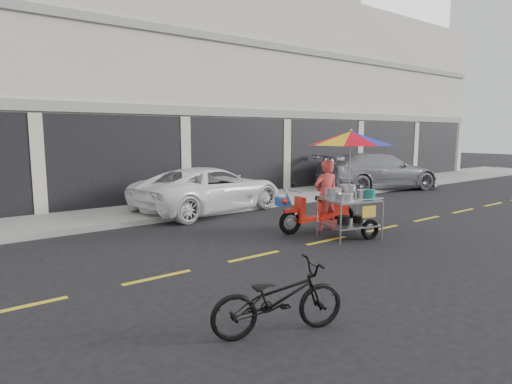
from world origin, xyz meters
TOP-DOWN VIEW (x-y plane):
  - ground at (0.00, 0.00)m, footprint 90.00×90.00m
  - sidewalk at (0.00, 5.50)m, footprint 45.00×3.00m
  - shophouse_block at (2.82, 10.59)m, footprint 36.00×8.11m
  - centerline at (0.00, 0.00)m, footprint 42.00×0.10m
  - white_pickup at (-0.12, 4.70)m, footprint 5.15×3.05m
  - silver_pickup at (8.04, 4.70)m, footprint 5.72×3.44m
  - near_bicycle at (-3.70, -2.71)m, footprint 1.74×1.07m
  - food_vendor_rig at (0.69, 0.26)m, footprint 2.44×2.33m

SIDE VIEW (x-z plane):
  - ground at x=0.00m, z-range 0.00..0.00m
  - centerline at x=0.00m, z-range 0.00..0.01m
  - sidewalk at x=0.00m, z-range 0.00..0.15m
  - near_bicycle at x=-3.70m, z-range 0.00..0.87m
  - white_pickup at x=-0.12m, z-range 0.00..1.34m
  - silver_pickup at x=8.04m, z-range 0.00..1.55m
  - food_vendor_rig at x=0.69m, z-range 0.31..2.77m
  - shophouse_block at x=2.82m, z-range -0.96..9.44m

